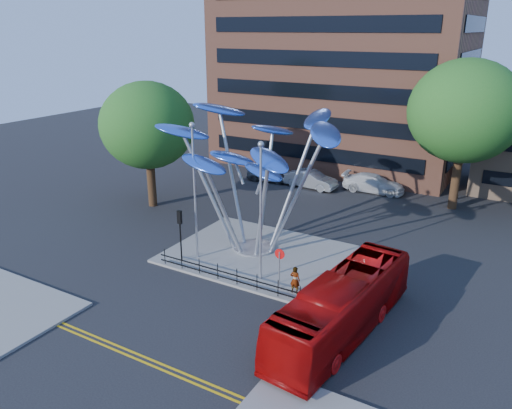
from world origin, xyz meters
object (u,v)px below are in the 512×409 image
Objects in this scene: leaf_sculpture at (255,150)px; street_lamp_left at (194,180)px; tree_left at (147,126)px; tree_right at (465,111)px; parked_car_left at (268,174)px; street_lamp_right at (261,200)px; pedestrian at (295,280)px; red_bus at (343,306)px; parked_car_right at (374,183)px; traffic_light_island at (180,225)px; no_entry_sign_island at (279,262)px; parked_car_mid at (311,179)px.

leaf_sculpture is 1.45× the size of street_lamp_left.
tree_right is at bearing 28.61° from tree_left.
leaf_sculpture reaches higher than parked_car_left.
street_lamp_right is 4.86m from pedestrian.
leaf_sculpture is at bearing 149.61° from red_bus.
pedestrian is (-3.60, 2.17, -0.56)m from red_bus.
pedestrian is at bearing -23.81° from tree_left.
tree_left is 20.68m from parked_car_right.
street_lamp_left is 2.96m from traffic_light_island.
street_lamp_left is 3.59× the size of no_entry_sign_island.
tree_left reaches higher than pedestrian.
street_lamp_right is at bearing -111.54° from tree_right.
parked_car_mid is at bearing -176.48° from tree_right.
tree_left is 1.85× the size of parked_car_right.
no_entry_sign_island is (1.50, -0.48, -3.28)m from street_lamp_right.
tree_right is 1.17× the size of tree_left.
traffic_light_island is 8.17m from pedestrian.
street_lamp_left reaches higher than red_bus.
no_entry_sign_island is at bearing -25.07° from tree_left.
tree_right is 0.95× the size of leaf_sculpture.
parked_car_mid is (9.47, 11.23, -5.97)m from tree_left.
street_lamp_right is 1.49× the size of parked_car_right.
street_lamp_right reaches higher than parked_car_mid.
street_lamp_right is 19.38m from parked_car_mid.
tree_right is at bearing 68.46° from street_lamp_right.
leaf_sculpture is at bearing 166.09° from parked_car_right.
parked_car_right is at bearing 74.43° from street_lamp_left.
pedestrian is at bearing -39.52° from leaf_sculpture.
tree_left is 15.86m from parked_car_mid.
pedestrian is 20.18m from parked_car_mid.
parked_car_left is (-4.53, 17.56, -4.66)m from street_lamp_left.
tree_right reaches higher than red_bus.
tree_left is (-22.00, -12.00, -1.24)m from tree_right.
parked_car_left is (-11.03, 18.54, -1.12)m from no_entry_sign_island.
street_lamp_right reaches higher than parked_car_right.
parked_car_mid is 5.74m from parked_car_right.
pedestrian is (7.50, -1.00, -4.40)m from street_lamp_left.
parked_car_left is (-9.53, 18.06, -4.40)m from street_lamp_right.
tree_left is 23.36m from red_bus.
street_lamp_right is at bearing -55.09° from leaf_sculpture.
tree_left is 2.06× the size of parked_car_mid.
tree_left reaches higher than parked_car_mid.
street_lamp_left is at bearing 63.43° from traffic_light_island.
leaf_sculpture is 5.19× the size of no_entry_sign_island.
no_entry_sign_island is 0.44× the size of parked_car_right.
tree_left is 0.94× the size of red_bus.
pedestrian is at bearing -153.44° from parked_car_left.
street_lamp_right is 20.89m from parked_car_left.
parked_car_right reaches higher than parked_car_left.
parked_car_right is at bearing 41.04° from tree_left.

